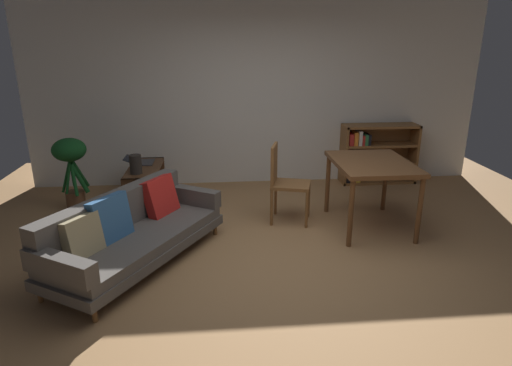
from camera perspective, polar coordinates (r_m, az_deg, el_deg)
name	(u,v)px	position (r m, az deg, el deg)	size (l,w,h in m)	color
ground_plane	(281,261)	(4.55, 3.27, -10.11)	(8.16, 8.16, 0.00)	#A87A4C
back_wall_panel	(257,95)	(6.73, 0.11, 11.37)	(6.80, 0.10, 2.70)	silver
fabric_couch	(131,231)	(4.56, -15.90, -5.95)	(1.69, 2.09, 0.75)	brown
media_console	(146,185)	(6.16, -14.12, -0.31)	(0.41, 1.04, 0.51)	#56351E
open_laptop	(141,161)	(6.31, -14.70, 2.74)	(0.39, 0.32, 0.09)	#333338
desk_speaker	(136,164)	(5.80, -15.34, 2.36)	(0.15, 0.15, 0.24)	#2D2823
potted_floor_plant	(71,162)	(6.13, -22.88, 2.54)	(0.43, 0.49, 0.96)	brown
dining_table	(372,169)	(5.27, 14.80, 1.75)	(0.86, 1.11, 0.81)	brown
dining_chair_near	(284,180)	(5.33, 3.71, 0.44)	(0.54, 0.50, 0.96)	brown
bookshelf	(373,153)	(7.10, 14.91, 3.77)	(1.15, 0.36, 0.91)	brown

